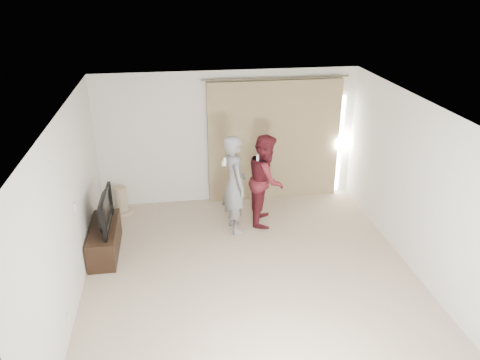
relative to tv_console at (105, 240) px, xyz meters
name	(u,v)px	position (x,y,z in m)	size (l,w,h in m)	color
floor	(252,277)	(2.27, -1.05, -0.24)	(5.50, 5.50, 0.00)	tan
wall_back	(228,138)	(2.27, 1.70, 1.06)	(5.00, 0.04, 2.60)	beige
wall_left	(68,214)	(-0.23, -1.05, 1.06)	(0.04, 5.50, 2.60)	beige
ceiling	(254,111)	(2.27, -1.05, 2.36)	(5.00, 5.50, 0.01)	white
curtain	(275,141)	(3.18, 1.63, 0.96)	(2.80, 0.11, 2.46)	#96825B
tv_console	(105,240)	(0.00, 0.00, 0.00)	(0.43, 1.24, 0.48)	black
tv	(101,211)	(0.00, 0.00, 0.53)	(1.00, 0.13, 0.58)	black
scratching_post	(122,203)	(0.17, 1.35, -0.02)	(0.41, 0.41, 0.55)	tan
person_man	(235,184)	(2.21, 0.43, 0.65)	(0.53, 0.71, 1.77)	slate
person_woman	(266,179)	(2.81, 0.66, 0.60)	(0.81, 0.94, 1.67)	#57171F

